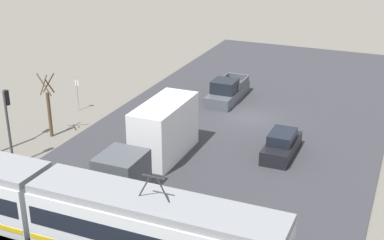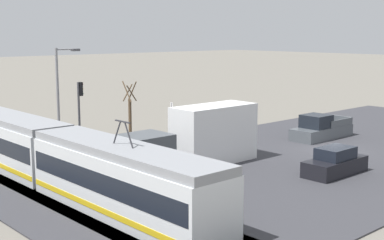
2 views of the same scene
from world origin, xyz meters
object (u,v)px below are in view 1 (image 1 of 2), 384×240
Objects in this scene: pickup_truck at (227,92)px; sedan_car_0 at (282,145)px; light_rail_tram at (42,202)px; traffic_light_pole at (8,117)px; box_truck at (155,140)px; street_tree at (49,108)px; no_parking_sign at (77,92)px.

pickup_truck reaches higher than sedan_car_0.
light_rail_tram reaches higher than pickup_truck.
light_rail_tram is at bearing 140.67° from traffic_light_pole.
pickup_truck is 1.31× the size of sedan_car_0.
street_tree is (8.88, -1.16, 0.36)m from box_truck.
no_parking_sign is at bearing -61.37° from light_rail_tram.
traffic_light_pole reaches higher than pickup_truck.
light_rail_tram is at bearing 77.85° from box_truck.
no_parking_sign is (16.99, -1.79, 0.78)m from sedan_car_0.
box_truck reaches higher than sedan_car_0.
street_tree reaches higher than pickup_truck.
light_rail_tram reaches higher than box_truck.
no_parking_sign is (1.17, -5.08, -0.61)m from street_tree.
no_parking_sign is (1.71, -9.67, -1.69)m from traffic_light_pole.
pickup_truck is at bearing -51.37° from sedan_car_0.
traffic_light_pole is at bearing 96.67° from street_tree.
box_truck is at bearing 89.32° from pickup_truck.
sedan_car_0 is at bearing -168.23° from street_tree.
box_truck is 1.68× the size of pickup_truck.
light_rail_tram is at bearing 84.64° from pickup_truck.
pickup_truck is 14.91m from street_tree.
pickup_truck is 10.87m from sedan_car_0.
sedan_car_0 is at bearing -152.71° from traffic_light_pole.
street_tree is at bearing -54.69° from light_rail_tram.
street_tree is (7.00, -9.89, 0.51)m from light_rail_tram.
no_parking_sign is at bearing -31.85° from box_truck.
sedan_car_0 is (-6.94, -4.46, -1.03)m from box_truck.
sedan_car_0 is 16.22m from street_tree.
traffic_light_pole is (15.28, 7.88, 2.48)m from sedan_car_0.
traffic_light_pole is at bearing 100.01° from no_parking_sign.
light_rail_tram is 2.56× the size of box_truck.
pickup_truck is (-2.03, -21.68, -0.81)m from light_rail_tram.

